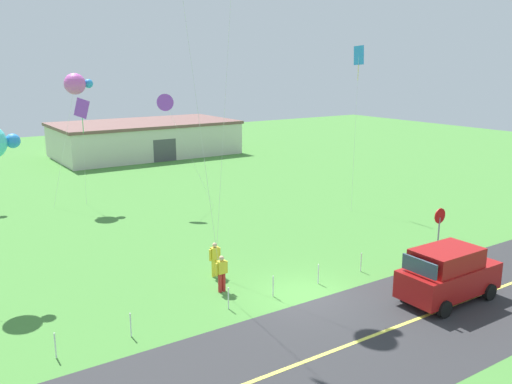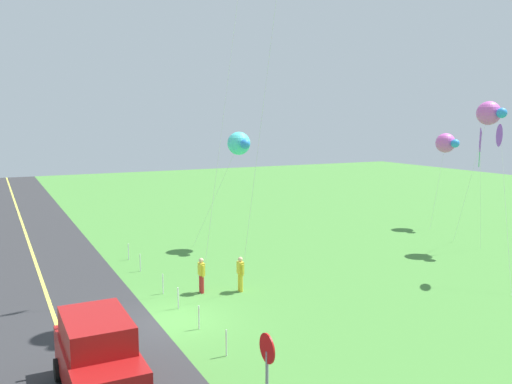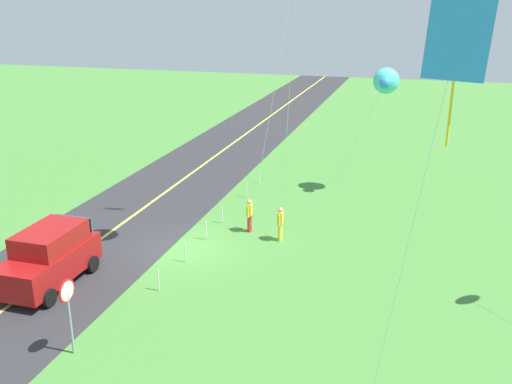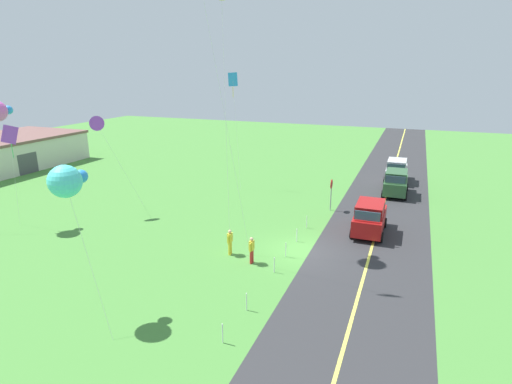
# 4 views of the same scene
# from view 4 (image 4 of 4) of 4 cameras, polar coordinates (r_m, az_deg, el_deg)

# --- Properties ---
(ground_plane) EXTENTS (120.00, 120.00, 0.10)m
(ground_plane) POSITION_cam_4_polar(r_m,az_deg,el_deg) (25.94, 6.41, -8.19)
(ground_plane) COLOR #478438
(asphalt_road) EXTENTS (120.00, 7.00, 0.00)m
(asphalt_road) POSITION_cam_4_polar(r_m,az_deg,el_deg) (25.33, 15.30, -9.23)
(asphalt_road) COLOR #2D2D30
(asphalt_road) RESTS_ON ground
(road_centre_stripe) EXTENTS (120.00, 0.16, 0.00)m
(road_centre_stripe) POSITION_cam_4_polar(r_m,az_deg,el_deg) (25.33, 15.30, -9.22)
(road_centre_stripe) COLOR #E5E04C
(road_centre_stripe) RESTS_ON asphalt_road
(car_suv_foreground) EXTENTS (4.40, 2.12, 2.24)m
(car_suv_foreground) POSITION_cam_4_polar(r_m,az_deg,el_deg) (29.05, 15.51, -3.38)
(car_suv_foreground) COLOR maroon
(car_suv_foreground) RESTS_ON ground
(car_parked_east_far) EXTENTS (4.40, 2.12, 2.24)m
(car_parked_east_far) POSITION_cam_4_polar(r_m,az_deg,el_deg) (43.37, 18.92, 2.89)
(car_parked_east_far) COLOR #B7B7BC
(car_parked_east_far) RESTS_ON ground
(car_parked_east_near) EXTENTS (4.40, 2.12, 2.24)m
(car_parked_east_near) POSITION_cam_4_polar(r_m,az_deg,el_deg) (38.63, 18.86, 1.28)
(car_parked_east_near) COLOR #2D5633
(car_parked_east_near) RESTS_ON ground
(stop_sign) EXTENTS (0.76, 0.08, 2.56)m
(stop_sign) POSITION_cam_4_polar(r_m,az_deg,el_deg) (32.83, 10.41, 0.46)
(stop_sign) COLOR gray
(stop_sign) RESTS_ON ground
(person_adult_near) EXTENTS (0.58, 0.22, 1.60)m
(person_adult_near) POSITION_cam_4_polar(r_m,az_deg,el_deg) (23.87, -0.61, -7.96)
(person_adult_near) COLOR red
(person_adult_near) RESTS_ON ground
(person_adult_companion) EXTENTS (0.58, 0.22, 1.60)m
(person_adult_companion) POSITION_cam_4_polar(r_m,az_deg,el_deg) (24.98, -3.64, -6.84)
(person_adult_companion) COLOR yellow
(person_adult_companion) RESTS_ON ground
(kite_yellow_high) EXTENTS (2.31, 3.33, 7.02)m
(kite_yellow_high) POSITION_cam_4_polar(r_m,az_deg,el_deg) (18.98, -24.87, 1.39)
(kite_yellow_high) COLOR silver
(kite_yellow_high) RESTS_ON ground
(kite_pink_drift) EXTENTS (0.88, 0.98, 7.27)m
(kite_pink_drift) POSITION_cam_4_polar(r_m,az_deg,el_deg) (32.72, -31.00, 6.66)
(kite_pink_drift) COLOR silver
(kite_pink_drift) RESTS_ON ground
(kite_orange_near) EXTENTS (1.32, 1.71, 10.57)m
(kite_orange_near) POSITION_cam_4_polar(r_m,az_deg,el_deg) (38.45, -3.22, 15.05)
(kite_orange_near) COLOR silver
(kite_orange_near) RESTS_ON ground
(kite_purple_back) EXTENTS (2.97, 2.13, 7.54)m
(kite_purple_back) POSITION_cam_4_polar(r_m,az_deg,el_deg) (32.92, -21.25, 8.85)
(kite_purple_back) COLOR silver
(kite_purple_back) RESTS_ON ground
(fence_post_0) EXTENTS (0.05, 0.05, 0.90)m
(fence_post_0) POSITION_cam_4_polar(r_m,az_deg,el_deg) (17.80, -4.67, -18.99)
(fence_post_0) COLOR silver
(fence_post_0) RESTS_ON ground
(fence_post_1) EXTENTS (0.05, 0.05, 0.90)m
(fence_post_1) POSITION_cam_4_polar(r_m,az_deg,el_deg) (19.74, -1.32, -14.99)
(fence_post_1) COLOR silver
(fence_post_1) RESTS_ON ground
(fence_post_2) EXTENTS (0.05, 0.05, 0.90)m
(fence_post_2) POSITION_cam_4_polar(r_m,az_deg,el_deg) (23.02, 2.55, -10.10)
(fence_post_2) COLOR silver
(fence_post_2) RESTS_ON ground
(fence_post_3) EXTENTS (0.05, 0.05, 0.90)m
(fence_post_3) POSITION_cam_4_polar(r_m,az_deg,el_deg) (24.86, 4.16, -8.00)
(fence_post_3) COLOR silver
(fence_post_3) RESTS_ON ground
(fence_post_4) EXTENTS (0.05, 0.05, 0.90)m
(fence_post_4) POSITION_cam_4_polar(r_m,az_deg,el_deg) (27.00, 5.69, -5.98)
(fence_post_4) COLOR silver
(fence_post_4) RESTS_ON ground
(fence_post_5) EXTENTS (0.05, 0.05, 0.90)m
(fence_post_5) POSITION_cam_4_polar(r_m,az_deg,el_deg) (29.32, 7.06, -4.16)
(fence_post_5) COLOR silver
(fence_post_5) RESTS_ON ground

